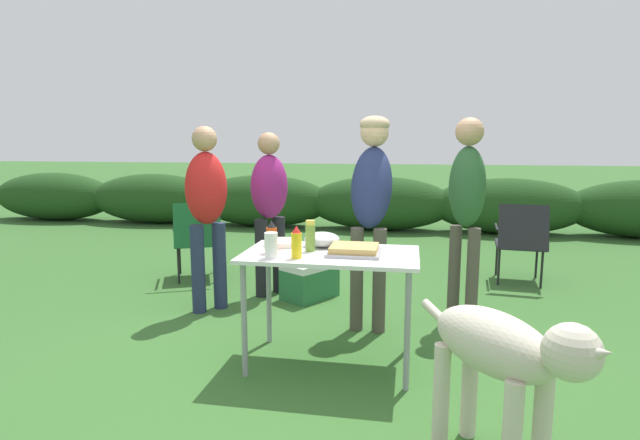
% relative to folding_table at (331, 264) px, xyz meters
% --- Properties ---
extents(ground_plane, '(60.00, 60.00, 0.00)m').
position_rel_folding_table_xyz_m(ground_plane, '(0.00, 0.00, -0.66)').
color(ground_plane, '#336028').
extents(shrub_hedge, '(14.40, 0.90, 0.87)m').
position_rel_folding_table_xyz_m(shrub_hedge, '(-0.00, 5.12, -0.23)').
color(shrub_hedge, '#1E4219').
rests_on(shrub_hedge, ground).
extents(folding_table, '(1.10, 0.64, 0.74)m').
position_rel_folding_table_xyz_m(folding_table, '(0.00, 0.00, 0.00)').
color(folding_table, white).
rests_on(folding_table, ground).
extents(food_tray, '(0.33, 0.30, 0.06)m').
position_rel_folding_table_xyz_m(food_tray, '(0.15, -0.01, 0.10)').
color(food_tray, '#9E9EA3').
rests_on(food_tray, folding_table).
extents(plate_stack, '(0.24, 0.24, 0.04)m').
position_rel_folding_table_xyz_m(plate_stack, '(-0.36, 0.16, 0.09)').
color(plate_stack, white).
rests_on(plate_stack, folding_table).
extents(mixing_bowl, '(0.24, 0.24, 0.10)m').
position_rel_folding_table_xyz_m(mixing_bowl, '(-0.09, 0.18, 0.13)').
color(mixing_bowl, silver).
rests_on(mixing_bowl, folding_table).
extents(paper_cup_stack, '(0.08, 0.08, 0.16)m').
position_rel_folding_table_xyz_m(paper_cup_stack, '(-0.33, -0.21, 0.15)').
color(paper_cup_stack, white).
rests_on(paper_cup_stack, folding_table).
extents(hot_sauce_bottle, '(0.07, 0.07, 0.21)m').
position_rel_folding_table_xyz_m(hot_sauce_bottle, '(-0.37, -0.06, 0.17)').
color(hot_sauce_bottle, '#CC4214').
rests_on(hot_sauce_bottle, folding_table).
extents(relish_jar, '(0.06, 0.06, 0.20)m').
position_rel_folding_table_xyz_m(relish_jar, '(-0.14, 0.02, 0.17)').
color(relish_jar, olive).
rests_on(relish_jar, folding_table).
extents(mustard_bottle, '(0.06, 0.06, 0.20)m').
position_rel_folding_table_xyz_m(mustard_bottle, '(-0.18, -0.19, 0.17)').
color(mustard_bottle, yellow).
rests_on(mustard_bottle, folding_table).
extents(standing_person_in_dark_puffer, '(0.34, 0.47, 1.63)m').
position_rel_folding_table_xyz_m(standing_person_in_dark_puffer, '(0.19, 0.74, 0.39)').
color(standing_person_in_dark_puffer, '#4C473D').
rests_on(standing_person_in_dark_puffer, ground).
extents(standing_person_in_olive_jacket, '(0.44, 0.47, 1.52)m').
position_rel_folding_table_xyz_m(standing_person_in_olive_jacket, '(-0.80, 1.39, 0.24)').
color(standing_person_in_olive_jacket, black).
rests_on(standing_person_in_olive_jacket, ground).
extents(standing_person_in_gray_fleece, '(0.37, 0.36, 1.62)m').
position_rel_folding_table_xyz_m(standing_person_in_gray_fleece, '(0.92, 0.94, 0.33)').
color(standing_person_in_gray_fleece, '#4C473D').
rests_on(standing_person_in_gray_fleece, ground).
extents(standing_person_with_beanie, '(0.43, 0.44, 1.56)m').
position_rel_folding_table_xyz_m(standing_person_with_beanie, '(-1.19, 0.85, 0.27)').
color(standing_person_with_beanie, '#232D4C').
rests_on(standing_person_with_beanie, ground).
extents(dog, '(0.68, 0.82, 0.78)m').
position_rel_folding_table_xyz_m(dog, '(0.89, -0.94, -0.13)').
color(dog, beige).
rests_on(dog, ground).
extents(camp_chair_green_behind_table, '(0.66, 0.73, 0.83)m').
position_rel_folding_table_xyz_m(camp_chair_green_behind_table, '(-1.67, 1.71, -0.20)').
color(camp_chair_green_behind_table, '#19602D').
rests_on(camp_chair_green_behind_table, ground).
extents(camp_chair_near_hedge, '(0.53, 0.64, 0.83)m').
position_rel_folding_table_xyz_m(camp_chair_near_hedge, '(1.59, 2.16, -0.20)').
color(camp_chair_near_hedge, '#232328').
rests_on(camp_chair_near_hedge, ground).
extents(cooler_box, '(0.53, 0.58, 0.34)m').
position_rel_folding_table_xyz_m(cooler_box, '(-0.41, 1.34, -0.49)').
color(cooler_box, '#286B3D').
rests_on(cooler_box, ground).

